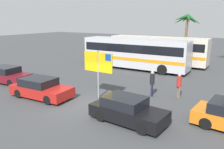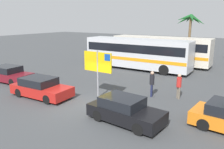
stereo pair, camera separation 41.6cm
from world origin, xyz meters
name	(u,v)px [view 2 (the right image)]	position (x,y,z in m)	size (l,w,h in m)	color
ground	(85,105)	(0.00, 0.00, 0.00)	(120.00, 120.00, 0.00)	#424447
bus_front_coach	(137,52)	(-2.16, 11.21, 1.78)	(11.23, 2.54, 3.17)	silver
bus_rear_coach	(160,49)	(-1.04, 15.05, 1.78)	(11.23, 2.54, 3.17)	silver
ferry_sign	(98,64)	(-0.12, 1.58, 2.33)	(2.20, 0.11, 3.20)	gray
car_red	(41,88)	(-3.55, -0.36, 0.64)	(4.34, 2.02, 1.32)	red
car_maroon	(9,74)	(-8.93, 0.80, 0.64)	(4.28, 2.08, 1.32)	maroon
car_black	(125,110)	(3.21, -0.73, 0.63)	(4.07, 2.05, 1.32)	black
pedestrian_by_bus	(179,84)	(4.46, 4.27, 1.00)	(0.32, 0.32, 1.69)	#706656
pedestrian_near_sign	(152,82)	(2.78, 3.73, 1.05)	(0.32, 0.32, 1.77)	#1E2347
palm_tree_inland	(190,23)	(0.97, 19.63, 4.67)	(3.68, 3.60, 5.77)	brown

